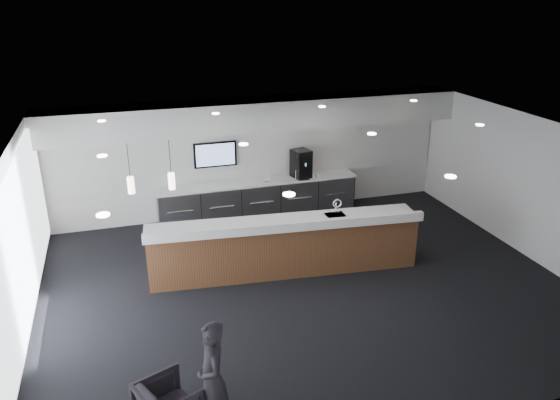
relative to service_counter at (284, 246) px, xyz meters
name	(u,v)px	position (x,y,z in m)	size (l,w,h in m)	color
ground	(307,286)	(0.24, -0.72, -0.57)	(10.00, 10.00, 0.00)	black
ceiling	(310,137)	(0.24, -0.72, 2.43)	(10.00, 8.00, 0.02)	black
back_wall	(254,156)	(0.24, 3.28, 0.93)	(10.00, 0.02, 3.00)	silver
left_wall	(16,252)	(-4.76, -0.72, 0.93)	(0.02, 8.00, 3.00)	silver
right_wall	(531,188)	(5.24, -0.72, 0.93)	(0.02, 8.00, 3.00)	silver
soffit_bulkhead	(258,114)	(0.24, 2.83, 2.08)	(10.00, 0.90, 0.70)	silver
alcove_panel	(254,152)	(0.24, 3.25, 1.03)	(9.80, 0.06, 1.40)	silver
window_blinds_wall	(18,251)	(-4.72, -0.72, 0.93)	(0.04, 7.36, 2.55)	white
back_credenza	(258,199)	(0.24, 2.92, -0.10)	(5.06, 0.66, 0.95)	gray
wall_tv	(215,154)	(-0.76, 3.19, 1.08)	(1.05, 0.08, 0.62)	black
pendant_left	(170,176)	(-2.16, 0.08, 1.68)	(0.12, 0.12, 0.30)	beige
pendant_right	(130,180)	(-2.86, 0.08, 1.68)	(0.12, 0.12, 0.30)	beige
ceiling_can_lights	(310,139)	(0.24, -0.72, 2.40)	(7.00, 5.00, 0.02)	silver
service_counter	(284,246)	(0.00, 0.00, 0.00)	(5.56, 1.43, 1.49)	brown
coffee_machine	(301,164)	(1.36, 2.91, 0.73)	(0.50, 0.58, 0.71)	black
info_sign_left	(267,178)	(0.43, 2.81, 0.48)	(0.15, 0.02, 0.21)	silver
info_sign_right	(299,174)	(1.26, 2.80, 0.49)	(0.17, 0.02, 0.23)	silver
lounge_guest	(212,378)	(-2.17, -3.79, 0.22)	(0.58, 0.38, 1.59)	black
cup_0	(318,175)	(1.78, 2.79, 0.42)	(0.09, 0.09, 0.09)	white
cup_1	(313,176)	(1.64, 2.79, 0.42)	(0.09, 0.09, 0.09)	white
cup_2	(308,176)	(1.50, 2.79, 0.42)	(0.09, 0.09, 0.09)	white
cup_3	(303,177)	(1.36, 2.79, 0.42)	(0.09, 0.09, 0.09)	white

